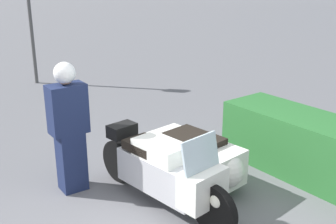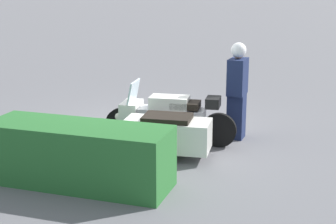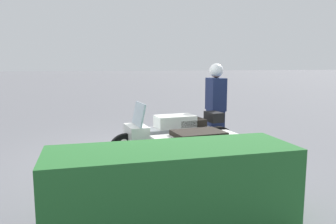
# 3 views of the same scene
# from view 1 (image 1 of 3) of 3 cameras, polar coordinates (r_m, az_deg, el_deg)

# --- Properties ---
(police_motorcycle) EXTENTS (2.43, 1.40, 1.15)m
(police_motorcycle) POSITION_cam_1_polar(r_m,az_deg,el_deg) (5.70, 2.21, -7.06)
(police_motorcycle) COLOR black
(police_motorcycle) RESTS_ON ground
(officer_rider) EXTENTS (0.32, 0.51, 1.82)m
(officer_rider) POSITION_cam_1_polar(r_m,az_deg,el_deg) (5.80, -13.30, -1.69)
(officer_rider) COLOR #192347
(officer_rider) RESTS_ON ground
(hedge_bush_curbside) EXTENTS (2.73, 0.91, 0.90)m
(hedge_bush_curbside) POSITION_cam_1_polar(r_m,az_deg,el_deg) (6.57, 18.64, -4.51)
(hedge_bush_curbside) COLOR #28662D
(hedge_bush_curbside) RESTS_ON ground
(traffic_light_far) EXTENTS (0.23, 0.27, 3.26)m
(traffic_light_far) POSITION_cam_1_polar(r_m,az_deg,el_deg) (11.64, -18.32, 14.05)
(traffic_light_far) COLOR #4C4C4C
(traffic_light_far) RESTS_ON ground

